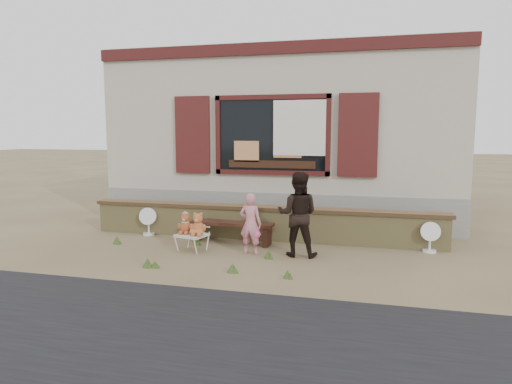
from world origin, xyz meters
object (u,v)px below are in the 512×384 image
(bench, at_px, (232,228))
(adult, at_px, (298,214))
(folding_chair, at_px, (192,236))
(child, at_px, (251,224))
(teddy_bear_right, at_px, (198,224))
(teddy_bear_left, at_px, (185,223))

(bench, xyz_separation_m, adult, (1.36, -0.58, 0.42))
(adult, bearing_deg, folding_chair, 3.19)
(child, bearing_deg, bench, -46.02)
(bench, xyz_separation_m, folding_chair, (-0.52, -0.72, -0.03))
(folding_chair, distance_m, teddy_bear_right, 0.27)
(teddy_bear_left, relative_size, adult, 0.27)
(teddy_bear_right, height_order, child, child)
(folding_chair, xyz_separation_m, child, (1.07, 0.06, 0.26))
(folding_chair, height_order, child, child)
(child, height_order, adult, adult)
(bench, distance_m, teddy_bear_left, 0.97)
(teddy_bear_right, relative_size, child, 0.39)
(bench, height_order, adult, adult)
(teddy_bear_right, distance_m, child, 0.94)
(bench, height_order, child, child)
(folding_chair, xyz_separation_m, teddy_bear_right, (0.14, -0.03, 0.24))
(bench, relative_size, child, 1.52)
(bench, xyz_separation_m, teddy_bear_right, (-0.39, -0.75, 0.21))
(bench, distance_m, child, 0.89)
(bench, relative_size, teddy_bear_right, 3.94)
(teddy_bear_left, distance_m, child, 1.21)
(child, bearing_deg, adult, -170.22)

